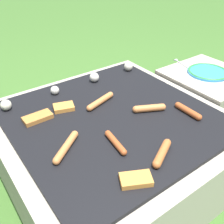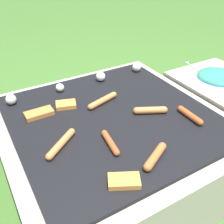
% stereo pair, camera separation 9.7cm
% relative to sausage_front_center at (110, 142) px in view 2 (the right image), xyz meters
% --- Properties ---
extents(ground_plane, '(14.00, 14.00, 0.00)m').
position_rel_sausage_front_center_xyz_m(ground_plane, '(0.11, 0.17, -0.38)').
color(ground_plane, '#3D6628').
extents(grill, '(0.97, 0.97, 0.36)m').
position_rel_sausage_front_center_xyz_m(grill, '(0.11, 0.17, -0.20)').
color(grill, '#A89E8C').
rests_on(grill, ground_plane).
extents(side_ledge, '(0.44, 0.46, 0.36)m').
position_rel_sausage_front_center_xyz_m(side_ledge, '(0.82, 0.18, -0.19)').
color(side_ledge, '#A89E8C').
rests_on(side_ledge, ground_plane).
extents(sausage_front_center, '(0.04, 0.15, 0.02)m').
position_rel_sausage_front_center_xyz_m(sausage_front_center, '(0.00, 0.00, 0.00)').
color(sausage_front_center, '#A34C23').
rests_on(sausage_front_center, grill).
extents(sausage_front_right, '(0.15, 0.12, 0.03)m').
position_rel_sausage_front_center_xyz_m(sausage_front_right, '(-0.17, 0.09, 0.00)').
color(sausage_front_right, '#C6753D').
rests_on(sausage_front_right, grill).
extents(sausage_back_right, '(0.03, 0.15, 0.03)m').
position_rel_sausage_front_center_xyz_m(sausage_back_right, '(0.39, -0.02, 0.00)').
color(sausage_back_right, '#A34C23').
rests_on(sausage_back_right, grill).
extents(sausage_mid_left, '(0.14, 0.09, 0.03)m').
position_rel_sausage_front_center_xyz_m(sausage_mid_left, '(0.10, -0.15, 0.00)').
color(sausage_mid_left, '#B7602D').
rests_on(sausage_mid_left, grill).
extents(sausage_mid_right, '(0.14, 0.09, 0.03)m').
position_rel_sausage_front_center_xyz_m(sausage_mid_right, '(0.27, 0.10, 0.00)').
color(sausage_mid_right, '#C6753D').
rests_on(sausage_mid_right, grill).
extents(sausage_back_center, '(0.18, 0.07, 0.03)m').
position_rel_sausage_front_center_xyz_m(sausage_back_center, '(0.12, 0.28, 0.00)').
color(sausage_back_center, '#C6753D').
rests_on(sausage_back_center, grill).
extents(bread_slice_right, '(0.11, 0.09, 0.02)m').
position_rel_sausage_front_center_xyz_m(bread_slice_right, '(-0.04, 0.34, -0.00)').
color(bread_slice_right, '#D18438').
rests_on(bread_slice_right, grill).
extents(bread_slice_center, '(0.12, 0.10, 0.02)m').
position_rel_sausage_front_center_xyz_m(bread_slice_center, '(-0.06, -0.19, -0.00)').
color(bread_slice_center, '#D18438').
rests_on(bread_slice_center, grill).
extents(bread_slice_left, '(0.12, 0.06, 0.02)m').
position_rel_sausage_front_center_xyz_m(bread_slice_left, '(-0.17, 0.33, -0.00)').
color(bread_slice_left, '#B27033').
rests_on(bread_slice_left, grill).
extents(mushroom_row, '(0.78, 0.05, 0.05)m').
position_rel_sausage_front_center_xyz_m(mushroom_row, '(0.13, 0.50, 0.01)').
color(mushroom_row, beige).
rests_on(mushroom_row, grill).
extents(plate_colorful, '(0.24, 0.24, 0.02)m').
position_rel_sausage_front_center_xyz_m(plate_colorful, '(0.82, 0.19, -0.00)').
color(plate_colorful, '#338CCC').
rests_on(plate_colorful, side_ledge).
extents(fork_utensil, '(0.07, 0.20, 0.01)m').
position_rel_sausage_front_center_xyz_m(fork_utensil, '(0.79, 0.35, -0.01)').
color(fork_utensil, silver).
rests_on(fork_utensil, side_ledge).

